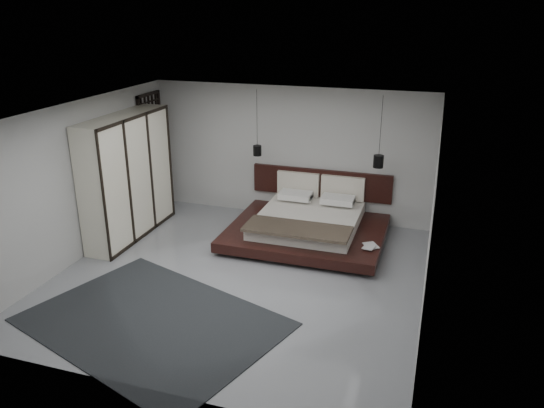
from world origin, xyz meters
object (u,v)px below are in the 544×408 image
(pendant_right, at_px, (378,161))
(bed, at_px, (308,224))
(lattice_screen, at_px, (153,153))
(rug, at_px, (153,322))
(pendant_left, at_px, (257,150))
(wardrobe, at_px, (127,177))

(pendant_right, bearing_deg, bed, -158.31)
(lattice_screen, relative_size, rug, 0.73)
(lattice_screen, height_order, bed, lattice_screen)
(bed, relative_size, pendant_left, 2.22)
(pendant_left, height_order, pendant_right, same)
(bed, relative_size, rug, 0.84)
(lattice_screen, distance_m, rug, 4.89)
(bed, relative_size, pendant_right, 2.16)
(lattice_screen, distance_m, wardrobe, 1.45)
(bed, xyz_separation_m, wardrobe, (-3.42, -0.88, 0.91))
(bed, bearing_deg, pendant_left, 158.31)
(pendant_right, relative_size, wardrobe, 0.56)
(bed, distance_m, wardrobe, 3.64)
(lattice_screen, relative_size, bed, 0.88)
(pendant_left, height_order, rug, pendant_left)
(pendant_right, distance_m, rug, 5.10)
(bed, xyz_separation_m, pendant_right, (1.22, 0.48, 1.25))
(bed, distance_m, pendant_left, 1.83)
(wardrobe, distance_m, rug, 3.59)
(pendant_left, bearing_deg, rug, -92.82)
(bed, xyz_separation_m, rug, (-1.42, -3.60, -0.29))
(lattice_screen, xyz_separation_m, pendant_right, (4.89, -0.06, 0.25))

